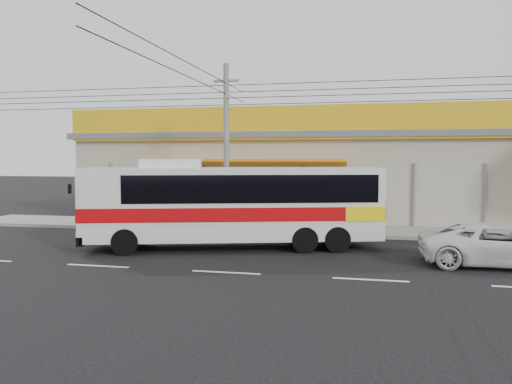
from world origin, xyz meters
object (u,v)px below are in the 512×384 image
white_car (499,245)px  utility_pole (226,94)px  coach_bus (238,201)px  motorbike_red (120,212)px  motorbike_dark (163,209)px

white_car → utility_pole: 11.72m
coach_bus → motorbike_red: coach_bus is taller
motorbike_dark → utility_pole: utility_pole is taller
coach_bus → utility_pole: 5.29m
motorbike_dark → white_car: bearing=-134.9°
motorbike_red → white_car: white_car is taller
motorbike_red → utility_pole: (6.07, -2.18, 5.30)m
white_car → utility_pole: (-9.64, 4.10, 5.25)m
coach_bus → motorbike_dark: size_ratio=5.30×
motorbike_dark → utility_pole: size_ratio=0.06×
white_car → motorbike_dark: bearing=63.2°
white_car → utility_pole: utility_pole is taller
coach_bus → white_car: size_ratio=2.32×
coach_bus → motorbike_red: bearing=128.4°
coach_bus → white_car: coach_bus is taller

